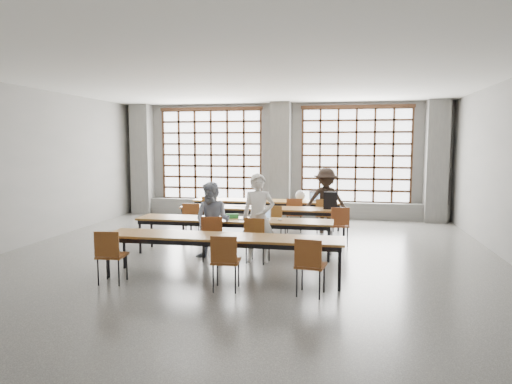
# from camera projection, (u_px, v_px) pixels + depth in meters

# --- Properties ---
(floor) EXTENTS (11.00, 11.00, 0.00)m
(floor) POSITION_uv_depth(u_px,v_px,m) (244.00, 259.00, 8.97)
(floor) COLOR #4F4F4C
(floor) RESTS_ON ground
(ceiling) EXTENTS (11.00, 11.00, 0.00)m
(ceiling) POSITION_uv_depth(u_px,v_px,m) (244.00, 77.00, 8.61)
(ceiling) COLOR silver
(ceiling) RESTS_ON floor
(wall_back) EXTENTS (10.00, 0.00, 10.00)m
(wall_back) POSITION_uv_depth(u_px,v_px,m) (282.00, 160.00, 14.16)
(wall_back) COLOR slate
(wall_back) RESTS_ON floor
(wall_front) EXTENTS (10.00, 0.00, 10.00)m
(wall_front) POSITION_uv_depth(u_px,v_px,m) (88.00, 210.00, 3.42)
(wall_front) COLOR slate
(wall_front) RESTS_ON floor
(wall_left) EXTENTS (0.00, 11.00, 11.00)m
(wall_left) POSITION_uv_depth(u_px,v_px,m) (15.00, 167.00, 9.72)
(wall_left) COLOR slate
(wall_left) RESTS_ON floor
(column_left) EXTENTS (0.60, 0.55, 3.50)m
(column_left) POSITION_uv_depth(u_px,v_px,m) (143.00, 159.00, 14.73)
(column_left) COLOR #545452
(column_left) RESTS_ON floor
(column_mid) EXTENTS (0.60, 0.55, 3.50)m
(column_mid) POSITION_uv_depth(u_px,v_px,m) (281.00, 160.00, 13.89)
(column_mid) COLOR #545452
(column_mid) RESTS_ON floor
(column_right) EXTENTS (0.60, 0.55, 3.50)m
(column_right) POSITION_uv_depth(u_px,v_px,m) (436.00, 161.00, 13.05)
(column_right) COLOR #545452
(column_right) RESTS_ON floor
(window_left) EXTENTS (3.32, 0.12, 3.00)m
(window_left) POSITION_uv_depth(u_px,v_px,m) (211.00, 155.00, 14.49)
(window_left) COLOR white
(window_left) RESTS_ON wall_back
(window_right) EXTENTS (3.32, 0.12, 3.00)m
(window_right) POSITION_uv_depth(u_px,v_px,m) (356.00, 156.00, 13.65)
(window_right) COLOR white
(window_right) RESTS_ON wall_back
(sill_ledge) EXTENTS (9.80, 0.35, 0.50)m
(sill_ledge) POSITION_uv_depth(u_px,v_px,m) (281.00, 209.00, 14.12)
(sill_ledge) COLOR #545452
(sill_ledge) RESTS_ON floor
(desk_row_a) EXTENTS (4.00, 0.70, 0.73)m
(desk_row_a) POSITION_uv_depth(u_px,v_px,m) (267.00, 203.00, 12.36)
(desk_row_a) COLOR brown
(desk_row_a) RESTS_ON floor
(desk_row_b) EXTENTS (4.00, 0.70, 0.73)m
(desk_row_b) POSITION_uv_depth(u_px,v_px,m) (263.00, 210.00, 10.96)
(desk_row_b) COLOR brown
(desk_row_b) RESTS_ON floor
(desk_row_c) EXTENTS (4.00, 0.70, 0.73)m
(desk_row_c) POSITION_uv_depth(u_px,v_px,m) (234.00, 222.00, 9.27)
(desk_row_c) COLOR brown
(desk_row_c) RESTS_ON floor
(desk_row_d) EXTENTS (4.00, 0.70, 0.73)m
(desk_row_d) POSITION_uv_depth(u_px,v_px,m) (223.00, 240.00, 7.57)
(desk_row_d) COLOR brown
(desk_row_d) RESTS_ON floor
(chair_back_left) EXTENTS (0.43, 0.43, 0.88)m
(chair_back_left) POSITION_uv_depth(u_px,v_px,m) (211.00, 209.00, 12.02)
(chair_back_left) COLOR brown
(chair_back_left) RESTS_ON floor
(chair_back_mid) EXTENTS (0.47, 0.47, 0.88)m
(chair_back_mid) POSITION_uv_depth(u_px,v_px,m) (294.00, 211.00, 11.60)
(chair_back_mid) COLOR brown
(chair_back_mid) RESTS_ON floor
(chair_back_right) EXTENTS (0.50, 0.50, 0.88)m
(chair_back_right) POSITION_uv_depth(u_px,v_px,m) (325.00, 212.00, 11.46)
(chair_back_right) COLOR brown
(chair_back_right) RESTS_ON floor
(chair_mid_left) EXTENTS (0.50, 0.50, 0.88)m
(chair_mid_left) POSITION_uv_depth(u_px,v_px,m) (192.00, 217.00, 10.66)
(chair_mid_left) COLOR brown
(chair_mid_left) RESTS_ON floor
(chair_mid_centre) EXTENTS (0.48, 0.48, 0.88)m
(chair_mid_centre) POSITION_uv_depth(u_px,v_px,m) (275.00, 220.00, 10.29)
(chair_mid_centre) COLOR brown
(chair_mid_centre) RESTS_ON floor
(chair_mid_right) EXTENTS (0.49, 0.50, 0.88)m
(chair_mid_right) POSITION_uv_depth(u_px,v_px,m) (339.00, 222.00, 10.02)
(chair_mid_right) COLOR brown
(chair_mid_right) RESTS_ON floor
(chair_front_left) EXTENTS (0.51, 0.51, 0.88)m
(chair_front_left) POSITION_uv_depth(u_px,v_px,m) (212.00, 234.00, 8.73)
(chair_front_left) COLOR brown
(chair_front_left) RESTS_ON floor
(chair_front_right) EXTENTS (0.48, 0.49, 0.88)m
(chair_front_right) POSITION_uv_depth(u_px,v_px,m) (256.00, 235.00, 8.56)
(chair_front_right) COLOR brown
(chair_front_right) RESTS_ON floor
(chair_near_left) EXTENTS (0.46, 0.46, 0.88)m
(chair_near_left) POSITION_uv_depth(u_px,v_px,m) (110.00, 251.00, 7.28)
(chair_near_left) COLOR brown
(chair_near_left) RESTS_ON floor
(chair_near_mid) EXTENTS (0.45, 0.46, 0.88)m
(chair_near_mid) POSITION_uv_depth(u_px,v_px,m) (225.00, 257.00, 6.93)
(chair_near_mid) COLOR brown
(chair_near_mid) RESTS_ON floor
(chair_near_right) EXTENTS (0.48, 0.48, 0.88)m
(chair_near_right) POSITION_uv_depth(u_px,v_px,m) (310.00, 261.00, 6.69)
(chair_near_right) COLOR brown
(chair_near_right) RESTS_ON floor
(student_male) EXTENTS (0.67, 0.48, 1.69)m
(student_male) POSITION_uv_depth(u_px,v_px,m) (258.00, 218.00, 8.66)
(student_male) COLOR white
(student_male) RESTS_ON floor
(student_female) EXTENTS (0.81, 0.67, 1.51)m
(student_female) POSITION_uv_depth(u_px,v_px,m) (213.00, 221.00, 8.83)
(student_female) COLOR navy
(student_female) RESTS_ON floor
(student_back) EXTENTS (1.10, 0.68, 1.64)m
(student_back) POSITION_uv_depth(u_px,v_px,m) (326.00, 201.00, 11.55)
(student_back) COLOR black
(student_back) RESTS_ON floor
(laptop_front) EXTENTS (0.37, 0.31, 0.26)m
(laptop_front) POSITION_uv_depth(u_px,v_px,m) (261.00, 216.00, 9.27)
(laptop_front) COLOR #A9A9AE
(laptop_front) RESTS_ON desk_row_c
(laptop_back) EXTENTS (0.44, 0.40, 0.26)m
(laptop_back) POSITION_uv_depth(u_px,v_px,m) (317.00, 199.00, 12.20)
(laptop_back) COLOR silver
(laptop_back) RESTS_ON desk_row_a
(mouse) EXTENTS (0.11, 0.09, 0.04)m
(mouse) POSITION_uv_depth(u_px,v_px,m) (280.00, 220.00, 9.07)
(mouse) COLOR white
(mouse) RESTS_ON desk_row_c
(green_box) EXTENTS (0.27, 0.16, 0.09)m
(green_box) POSITION_uv_depth(u_px,v_px,m) (232.00, 216.00, 9.35)
(green_box) COLOR #2A8236
(green_box) RESTS_ON desk_row_c
(phone) EXTENTS (0.14, 0.09, 0.01)m
(phone) POSITION_uv_depth(u_px,v_px,m) (241.00, 220.00, 9.14)
(phone) COLOR black
(phone) RESTS_ON desk_row_c
(paper_sheet_a) EXTENTS (0.34, 0.27, 0.00)m
(paper_sheet_a) POSITION_uv_depth(u_px,v_px,m) (239.00, 206.00, 11.12)
(paper_sheet_a) COLOR white
(paper_sheet_a) RESTS_ON desk_row_b
(paper_sheet_b) EXTENTS (0.35, 0.30, 0.00)m
(paper_sheet_b) POSITION_uv_depth(u_px,v_px,m) (250.00, 207.00, 10.96)
(paper_sheet_b) COLOR white
(paper_sheet_b) RESTS_ON desk_row_b
(paper_sheet_c) EXTENTS (0.36, 0.32, 0.00)m
(paper_sheet_c) POSITION_uv_depth(u_px,v_px,m) (267.00, 207.00, 10.94)
(paper_sheet_c) COLOR silver
(paper_sheet_c) RESTS_ON desk_row_b
(backpack) EXTENTS (0.32, 0.20, 0.40)m
(backpack) POSITION_uv_depth(u_px,v_px,m) (330.00, 200.00, 10.69)
(backpack) COLOR black
(backpack) RESTS_ON desk_row_b
(plastic_bag) EXTENTS (0.31, 0.27, 0.29)m
(plastic_bag) POSITION_uv_depth(u_px,v_px,m) (300.00, 195.00, 12.22)
(plastic_bag) COLOR silver
(plastic_bag) RESTS_ON desk_row_a
(red_pouch) EXTENTS (0.20, 0.09, 0.06)m
(red_pouch) POSITION_uv_depth(u_px,v_px,m) (112.00, 252.00, 7.36)
(red_pouch) COLOR #A61914
(red_pouch) RESTS_ON chair_near_left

